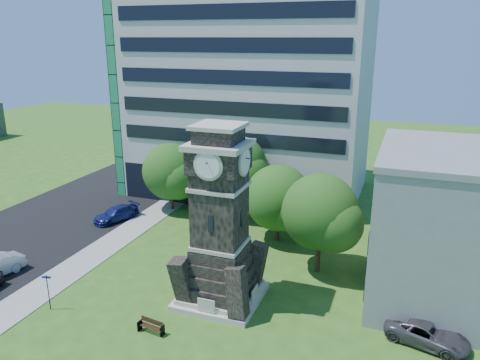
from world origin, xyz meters
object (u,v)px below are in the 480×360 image
at_px(car_street_north, 116,214).
at_px(car_east_lot, 427,334).
at_px(clock_tower, 220,228).
at_px(street_sign, 48,288).
at_px(park_bench, 151,326).

relative_size(car_street_north, car_east_lot, 0.98).
bearing_deg(car_street_north, clock_tower, -12.14).
distance_m(car_street_north, street_sign, 15.80).
height_order(clock_tower, street_sign, clock_tower).
relative_size(car_street_north, street_sign, 1.84).
xyz_separation_m(park_bench, street_sign, (-7.62, -0.11, 1.12)).
xyz_separation_m(car_street_north, park_bench, (12.67, -14.84, -0.22)).
relative_size(car_street_north, park_bench, 2.77).
relative_size(park_bench, street_sign, 0.67).
bearing_deg(street_sign, clock_tower, 12.95).
xyz_separation_m(clock_tower, street_sign, (-10.15, -5.13, -3.70)).
xyz_separation_m(car_east_lot, street_sign, (-23.43, -4.74, 0.92)).
bearing_deg(clock_tower, car_east_lot, -1.67).
height_order(clock_tower, car_east_lot, clock_tower).
distance_m(car_street_north, car_east_lot, 30.25).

